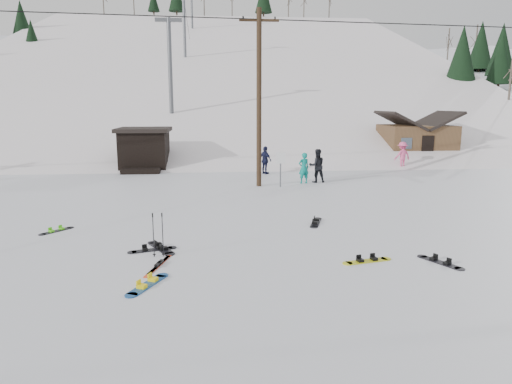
{
  "coord_description": "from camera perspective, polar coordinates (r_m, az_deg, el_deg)",
  "views": [
    {
      "loc": [
        -0.18,
        -9.83,
        4.33
      ],
      "look_at": [
        1.09,
        5.15,
        1.4
      ],
      "focal_mm": 32.0,
      "sensor_mm": 36.0,
      "label": 1
    }
  ],
  "objects": [
    {
      "name": "skier_dark",
      "position": [
        25.53,
        7.63,
        3.27
      ],
      "size": [
        0.95,
        0.77,
        1.86
      ],
      "primitive_type": "imported",
      "rotation": [
        0.0,
        0.0,
        3.21
      ],
      "color": "black",
      "rests_on": "ground"
    },
    {
      "name": "board_scatter_d",
      "position": [
        13.7,
        22.03,
        -8.11
      ],
      "size": [
        0.82,
        1.32,
        0.1
      ],
      "rotation": [
        0.0,
        0.0,
        -1.09
      ],
      "color": "black",
      "rests_on": "ground"
    },
    {
      "name": "skier_pink",
      "position": [
        32.27,
        17.81,
        4.39
      ],
      "size": [
        1.29,
        0.94,
        1.8
      ],
      "primitive_type": "imported",
      "rotation": [
        0.0,
        0.0,
        3.39
      ],
      "color": "#EE548E",
      "rests_on": "ground"
    },
    {
      "name": "board_scatter_c",
      "position": [
        17.18,
        -23.66,
        -4.44
      ],
      "size": [
        0.92,
        1.05,
        0.09
      ],
      "rotation": [
        0.0,
        0.0,
        0.88
      ],
      "color": "black",
      "rests_on": "ground"
    },
    {
      "name": "cabin",
      "position": [
        37.18,
        19.36,
        6.01
      ],
      "size": [
        5.39,
        4.4,
        3.77
      ],
      "color": "brown",
      "rests_on": "ground"
    },
    {
      "name": "ski_slope",
      "position": [
        66.85,
        -4.57,
        -3.16
      ],
      "size": [
        60.0,
        85.24,
        65.97
      ],
      "primitive_type": "cube",
      "rotation": [
        0.31,
        0.0,
        0.0
      ],
      "color": "white",
      "rests_on": "ground"
    },
    {
      "name": "lift_tower_far",
      "position": [
        81.61,
        -8.07,
        22.6
      ],
      "size": [
        2.2,
        0.36,
        8.0
      ],
      "color": "#595B60",
      "rests_on": "ski_slope"
    },
    {
      "name": "utility_pole",
      "position": [
        23.93,
        0.38,
        11.86
      ],
      "size": [
        2.0,
        0.26,
        9.0
      ],
      "color": "#3A2819",
      "rests_on": "ground"
    },
    {
      "name": "board_scatter_e",
      "position": [
        13.2,
        13.7,
        -8.33
      ],
      "size": [
        1.47,
        0.56,
        0.1
      ],
      "rotation": [
        0.0,
        0.0,
        0.23
      ],
      "color": "yellow",
      "rests_on": "ground"
    },
    {
      "name": "board_scatter_a",
      "position": [
        14.11,
        -12.84,
        -7.01
      ],
      "size": [
        1.41,
        0.63,
        0.1
      ],
      "rotation": [
        0.0,
        0.0,
        0.31
      ],
      "color": "black",
      "rests_on": "ground"
    },
    {
      "name": "trail_sign",
      "position": [
        23.83,
        3.1,
        3.64
      ],
      "size": [
        0.5,
        0.09,
        1.85
      ],
      "color": "#595B60",
      "rests_on": "ground"
    },
    {
      "name": "lift_hut",
      "position": [
        31.28,
        -13.76,
        5.27
      ],
      "size": [
        3.4,
        4.1,
        2.75
      ],
      "color": "black",
      "rests_on": "ground"
    },
    {
      "name": "hero_snowboard",
      "position": [
        11.55,
        -13.4,
        -11.15
      ],
      "size": [
        0.87,
        1.48,
        0.11
      ],
      "rotation": [
        0.0,
        0.0,
        1.12
      ],
      "color": "#164B90",
      "rests_on": "ground"
    },
    {
      "name": "lift_tower_near",
      "position": [
        40.16,
        -10.71,
        15.88
      ],
      "size": [
        2.2,
        0.36,
        8.0
      ],
      "color": "#595B60",
      "rests_on": "ski_slope"
    },
    {
      "name": "skier_navy",
      "position": [
        28.37,
        1.17,
        4.0
      ],
      "size": [
        0.95,
        1.06,
        1.73
      ],
      "primitive_type": "imported",
      "rotation": [
        0.0,
        0.0,
        2.22
      ],
      "color": "#161937",
      "rests_on": "ground"
    },
    {
      "name": "hero_skis",
      "position": [
        12.81,
        -12.03,
        -8.84
      ],
      "size": [
        0.58,
        1.82,
        0.1
      ],
      "rotation": [
        0.0,
        0.0,
        -0.26
      ],
      "color": "red",
      "rests_on": "ground"
    },
    {
      "name": "lift_tower_mid",
      "position": [
        60.78,
        -8.96,
        20.39
      ],
      "size": [
        2.2,
        0.36,
        8.0
      ],
      "color": "#595B60",
      "rests_on": "ski_slope"
    },
    {
      "name": "ground",
      "position": [
        10.74,
        -3.57,
        -12.77
      ],
      "size": [
        200.0,
        200.0,
        0.0
      ],
      "primitive_type": "plane",
      "color": "silver",
      "rests_on": "ground"
    },
    {
      "name": "skier_teal",
      "position": [
        25.14,
        5.99,
        3.0
      ],
      "size": [
        0.71,
        0.57,
        1.69
      ],
      "primitive_type": "imported",
      "rotation": [
        0.0,
        0.0,
        3.44
      ],
      "color": "#0D8377",
      "rests_on": "ground"
    },
    {
      "name": "ridge_right",
      "position": [
        72.61,
        27.03,
        -2.4
      ],
      "size": [
        45.66,
        93.98,
        54.59
      ],
      "primitive_type": "cube",
      "rotation": [
        0.21,
        -0.05,
        -0.12
      ],
      "color": "silver",
      "rests_on": "ground"
    },
    {
      "name": "board_scatter_b",
      "position": [
        14.22,
        -11.81,
        -6.81
      ],
      "size": [
        0.95,
        1.47,
        0.11
      ],
      "rotation": [
        0.0,
        0.0,
        2.08
      ],
      "color": "black",
      "rests_on": "ground"
    },
    {
      "name": "treeline_crest",
      "position": [
        95.92,
        -4.8,
        8.39
      ],
      "size": [
        50.0,
        6.0,
        10.0
      ],
      "primitive_type": null,
      "color": "black",
      "rests_on": "ski_slope"
    },
    {
      "name": "board_scatter_f",
      "position": [
        16.95,
        7.49,
        -3.77
      ],
      "size": [
        0.69,
        1.48,
        0.11
      ],
      "rotation": [
        0.0,
        0.0,
        1.24
      ],
      "color": "black",
      "rests_on": "ground"
    },
    {
      "name": "ski_poles",
      "position": [
        13.34,
        -12.15,
        -5.2
      ],
      "size": [
        0.35,
        0.09,
        1.29
      ],
      "color": "black",
      "rests_on": "ground"
    }
  ]
}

